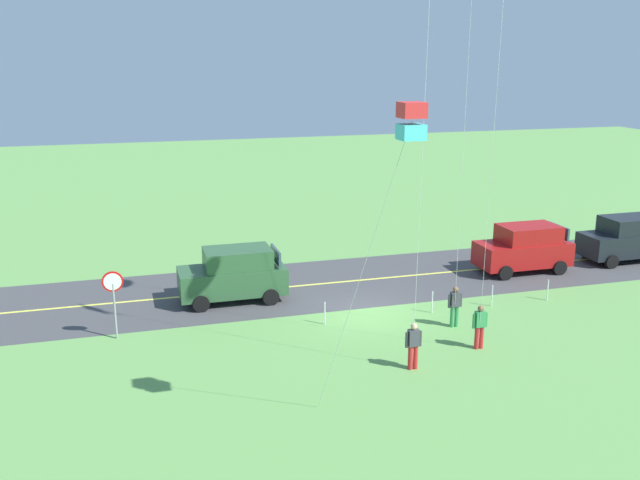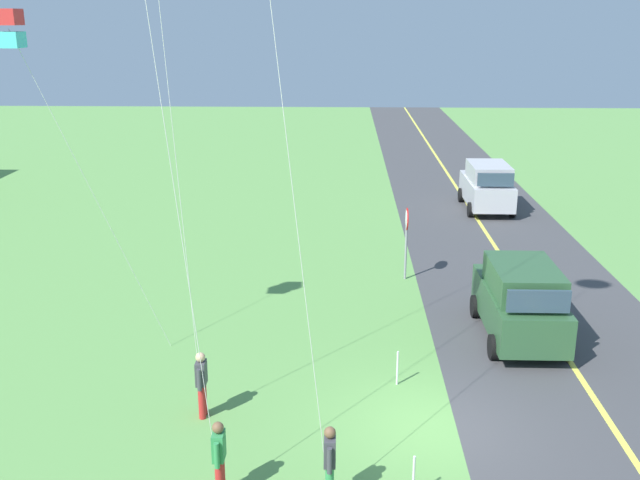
# 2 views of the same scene
# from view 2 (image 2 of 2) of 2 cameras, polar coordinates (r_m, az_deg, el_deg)

# --- Properties ---
(ground_plane) EXTENTS (120.00, 120.00, 0.10)m
(ground_plane) POSITION_cam_2_polar(r_m,az_deg,el_deg) (17.01, 8.92, -14.47)
(ground_plane) COLOR #60994C
(asphalt_road) EXTENTS (120.00, 7.00, 0.00)m
(asphalt_road) POSITION_cam_2_polar(r_m,az_deg,el_deg) (17.92, 22.11, -13.69)
(asphalt_road) COLOR #424244
(asphalt_road) RESTS_ON ground
(road_centre_stripe) EXTENTS (120.00, 0.16, 0.00)m
(road_centre_stripe) POSITION_cam_2_polar(r_m,az_deg,el_deg) (17.92, 22.11, -13.67)
(road_centre_stripe) COLOR #E5E04C
(road_centre_stripe) RESTS_ON asphalt_road
(car_suv_foreground) EXTENTS (4.40, 2.12, 2.24)m
(car_suv_foreground) POSITION_cam_2_polar(r_m,az_deg,el_deg) (21.31, 15.40, -4.56)
(car_suv_foreground) COLOR #2D5633
(car_suv_foreground) RESTS_ON ground
(car_parked_east_far) EXTENTS (4.40, 2.12, 2.24)m
(car_parked_east_far) POSITION_cam_2_polar(r_m,az_deg,el_deg) (35.28, 12.95, 4.15)
(car_parked_east_far) COLOR #B7B7BC
(car_parked_east_far) RESTS_ON ground
(stop_sign) EXTENTS (0.76, 0.08, 2.56)m
(stop_sign) POSITION_cam_2_polar(r_m,az_deg,el_deg) (25.13, 6.79, 0.82)
(stop_sign) COLOR gray
(stop_sign) RESTS_ON ground
(person_adult_near) EXTENTS (0.58, 0.22, 1.60)m
(person_adult_near) POSITION_cam_2_polar(r_m,az_deg,el_deg) (17.01, -9.25, -10.94)
(person_adult_near) COLOR red
(person_adult_near) RESTS_ON ground
(person_adult_companion) EXTENTS (0.58, 0.22, 1.60)m
(person_adult_companion) POSITION_cam_2_polar(r_m,az_deg,el_deg) (14.42, -7.89, -16.46)
(person_adult_companion) COLOR red
(person_adult_companion) RESTS_ON ground
(person_child_watcher) EXTENTS (0.58, 0.22, 1.60)m
(person_child_watcher) POSITION_cam_2_polar(r_m,az_deg,el_deg) (14.16, 0.77, -16.98)
(person_child_watcher) COLOR #338C4C
(person_child_watcher) RESTS_ON ground
(kite_green_far) EXTENTS (1.69, 3.17, 8.97)m
(kite_green_far) POSITION_cam_2_polar(r_m,az_deg,el_deg) (18.65, -23.17, 14.91)
(kite_green_far) COLOR silver
(kite_green_far) RESTS_ON ground
(fence_post_2) EXTENTS (0.05, 0.05, 0.90)m
(fence_post_2) POSITION_cam_2_polar(r_m,az_deg,el_deg) (14.60, 7.34, -17.92)
(fence_post_2) COLOR silver
(fence_post_2) RESTS_ON ground
(fence_post_3) EXTENTS (0.05, 0.05, 0.90)m
(fence_post_3) POSITION_cam_2_polar(r_m,az_deg,el_deg) (18.43, 6.07, -9.93)
(fence_post_3) COLOR silver
(fence_post_3) RESTS_ON ground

